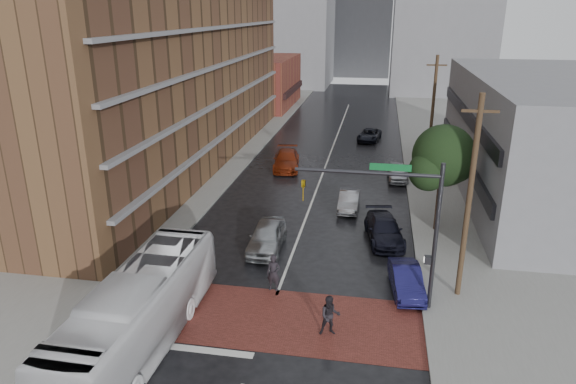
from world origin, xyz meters
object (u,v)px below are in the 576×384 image
(pedestrian_a, at_px, (274,273))
(car_parked_near, at_px, (406,280))
(pedestrian_b, at_px, (330,316))
(car_parked_mid, at_px, (384,230))
(car_parked_far, at_px, (398,172))
(car_travel_b, at_px, (349,201))
(transit_bus, at_px, (139,312))
(car_travel_c, at_px, (286,160))
(suv_travel, at_px, (369,135))
(car_travel_a, at_px, (267,236))

(pedestrian_a, xyz_separation_m, car_parked_near, (6.54, 1.00, -0.30))
(pedestrian_b, relative_size, car_parked_mid, 0.38)
(car_parked_far, bearing_deg, car_travel_b, -117.84)
(transit_bus, relative_size, car_parked_near, 2.92)
(transit_bus, distance_m, car_travel_c, 26.31)
(suv_travel, xyz_separation_m, car_parked_far, (2.71, -13.36, 0.05))
(car_travel_b, distance_m, car_parked_far, 8.23)
(car_travel_c, height_order, suv_travel, car_travel_c)
(pedestrian_b, distance_m, car_travel_c, 24.90)
(pedestrian_a, xyz_separation_m, car_travel_b, (3.00, 11.85, -0.31))
(pedestrian_b, height_order, car_travel_b, pedestrian_b)
(car_travel_b, relative_size, car_travel_c, 0.73)
(car_travel_a, xyz_separation_m, suv_travel, (5.18, 28.07, -0.18))
(pedestrian_b, bearing_deg, pedestrian_a, 121.66)
(car_travel_a, bearing_deg, transit_bus, -109.31)
(car_travel_c, xyz_separation_m, suv_travel, (6.97, 11.77, -0.16))
(pedestrian_b, bearing_deg, suv_travel, 76.34)
(car_travel_a, relative_size, suv_travel, 1.06)
(suv_travel, distance_m, car_parked_far, 13.63)
(pedestrian_a, distance_m, car_parked_near, 6.63)
(transit_bus, relative_size, car_travel_b, 2.96)
(car_travel_c, relative_size, car_parked_near, 1.35)
(transit_bus, height_order, pedestrian_b, transit_bus)
(car_parked_near, bearing_deg, car_parked_mid, 93.52)
(car_parked_mid, relative_size, car_parked_far, 1.24)
(pedestrian_a, distance_m, pedestrian_b, 4.51)
(transit_bus, distance_m, car_parked_mid, 15.95)
(car_travel_a, xyz_separation_m, car_parked_near, (7.89, -3.56, -0.15))
(car_parked_near, relative_size, car_parked_mid, 0.81)
(car_travel_b, height_order, suv_travel, car_travel_b)
(pedestrian_b, relative_size, car_travel_b, 0.47)
(car_travel_a, xyz_separation_m, car_travel_b, (4.34, 7.29, -0.16))
(car_travel_a, height_order, car_parked_far, car_travel_a)
(transit_bus, relative_size, suv_travel, 2.59)
(car_parked_near, bearing_deg, car_travel_b, 101.22)
(car_travel_c, bearing_deg, car_travel_b, -63.56)
(transit_bus, relative_size, car_travel_a, 2.45)
(pedestrian_a, height_order, car_travel_b, pedestrian_a)
(car_parked_mid, bearing_deg, car_travel_a, -169.75)
(car_travel_c, xyz_separation_m, car_parked_far, (9.67, -1.59, -0.11))
(car_travel_a, relative_size, car_parked_mid, 0.97)
(suv_travel, height_order, car_parked_mid, car_parked_mid)
(pedestrian_b, bearing_deg, car_parked_far, 68.85)
(car_parked_mid, bearing_deg, transit_bus, -138.38)
(car_travel_a, distance_m, car_travel_b, 8.49)
(pedestrian_b, xyz_separation_m, car_parked_far, (3.40, 22.50, -0.25))
(car_travel_b, height_order, car_parked_far, car_parked_far)
(car_travel_c, bearing_deg, car_parked_near, -71.81)
(pedestrian_a, xyz_separation_m, car_parked_mid, (5.44, 7.00, -0.24))
(pedestrian_b, relative_size, car_parked_near, 0.46)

